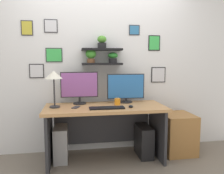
% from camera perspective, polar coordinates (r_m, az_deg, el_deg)
% --- Properties ---
extents(ground_plane, '(8.00, 8.00, 0.00)m').
position_cam_1_polar(ground_plane, '(3.23, -1.68, -17.99)').
color(ground_plane, '#70665B').
extents(back_wall_assembly, '(4.40, 0.24, 2.70)m').
position_cam_1_polar(back_wall_assembly, '(3.37, -2.82, 6.77)').
color(back_wall_assembly, silver).
rests_on(back_wall_assembly, ground).
extents(desk, '(1.59, 0.68, 0.75)m').
position_cam_1_polar(desk, '(3.10, -1.86, -8.49)').
color(desk, tan).
rests_on(desk, ground).
extents(monitor_left, '(0.51, 0.18, 0.44)m').
position_cam_1_polar(monitor_left, '(3.15, -8.23, 0.10)').
color(monitor_left, black).
rests_on(monitor_left, desk).
extents(monitor_right, '(0.54, 0.18, 0.41)m').
position_cam_1_polar(monitor_right, '(3.23, 3.52, -0.21)').
color(monitor_right, black).
rests_on(monitor_right, desk).
extents(keyboard, '(0.44, 0.14, 0.02)m').
position_cam_1_polar(keyboard, '(2.84, -1.36, -5.31)').
color(keyboard, black).
rests_on(keyboard, desk).
extents(computer_mouse, '(0.06, 0.09, 0.03)m').
position_cam_1_polar(computer_mouse, '(2.91, 4.79, -4.92)').
color(computer_mouse, black).
rests_on(computer_mouse, desk).
extents(desk_lamp, '(0.22, 0.22, 0.47)m').
position_cam_1_polar(desk_lamp, '(2.95, -14.50, 2.40)').
color(desk_lamp, '#2D2D33').
rests_on(desk_lamp, desk).
extents(cell_phone, '(0.12, 0.16, 0.01)m').
position_cam_1_polar(cell_phone, '(2.94, -9.13, -5.08)').
color(cell_phone, '#2D2D33').
rests_on(cell_phone, desk).
extents(coffee_mug, '(0.08, 0.08, 0.09)m').
position_cam_1_polar(coffee_mug, '(3.08, 1.37, -3.69)').
color(coffee_mug, orange).
rests_on(coffee_mug, desk).
extents(drawer_cabinet, '(0.44, 0.50, 0.57)m').
position_cam_1_polar(drawer_cabinet, '(3.51, 16.11, -11.17)').
color(drawer_cabinet, '#9E6B38').
rests_on(drawer_cabinet, ground).
extents(computer_tower_left, '(0.18, 0.40, 0.46)m').
position_cam_1_polar(computer_tower_left, '(3.24, -12.78, -13.70)').
color(computer_tower_left, '#99999E').
rests_on(computer_tower_left, ground).
extents(computer_tower_right, '(0.18, 0.40, 0.43)m').
position_cam_1_polar(computer_tower_right, '(3.32, 8.03, -13.36)').
color(computer_tower_right, black).
rests_on(computer_tower_right, ground).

